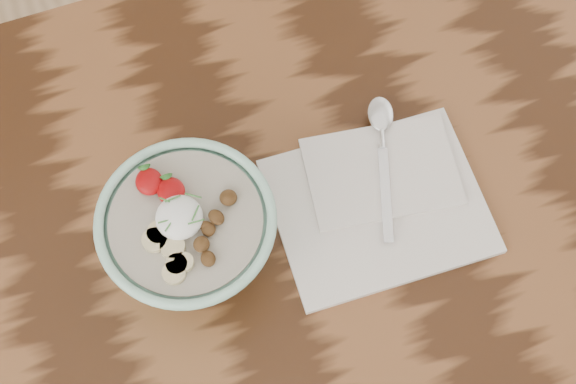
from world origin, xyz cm
name	(u,v)px	position (x,y,z in cm)	size (l,w,h in cm)	color
table	(261,313)	(0.00, 0.00, 65.70)	(160.00, 90.00, 75.00)	#341B0D
breakfast_bowl	(189,233)	(-5.18, 6.80, 81.32)	(18.76, 18.76, 12.38)	#9FD6BE
napkin	(379,199)	(16.79, 5.70, 75.61)	(24.52, 20.86, 1.46)	silver
spoon	(382,133)	(19.94, 12.89, 76.87)	(8.04, 18.27, 0.97)	silver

